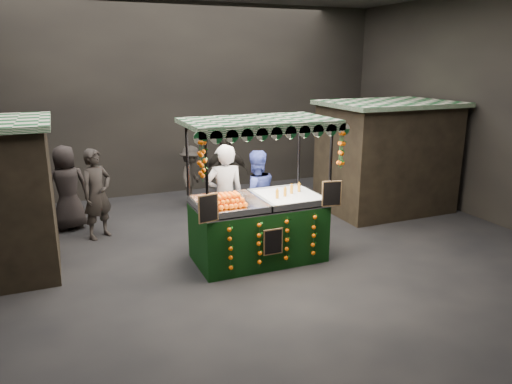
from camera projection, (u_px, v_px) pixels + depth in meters
name	position (u px, v px, depth m)	size (l,w,h in m)	color
ground	(236.00, 258.00, 8.82)	(12.00, 12.00, 0.00)	black
market_hall	(234.00, 69.00, 7.92)	(12.10, 10.10, 5.05)	black
neighbour_stall_right	(386.00, 156.00, 11.43)	(3.00, 2.20, 2.60)	black
juice_stall	(259.00, 218.00, 8.54)	(2.64, 1.55, 2.56)	black
vendor_grey	(225.00, 197.00, 9.07)	(0.79, 0.56, 2.03)	gray
vendor_blue	(256.00, 196.00, 9.50)	(0.91, 0.72, 1.84)	navy
shopper_0	(97.00, 194.00, 9.61)	(0.81, 0.74, 1.85)	#282320
shopper_1	(362.00, 175.00, 11.85)	(0.85, 0.72, 1.55)	black
shopper_2	(227.00, 173.00, 11.44)	(1.16, 0.76, 1.82)	black
shopper_3	(191.00, 177.00, 11.73)	(0.98, 1.13, 1.52)	black
shopper_4	(67.00, 188.00, 10.11)	(0.99, 0.75, 1.83)	#282221
shopper_5	(372.00, 168.00, 12.17)	(1.56, 1.43, 1.74)	black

